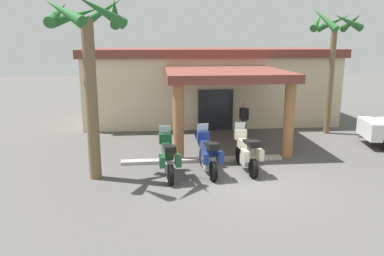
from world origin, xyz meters
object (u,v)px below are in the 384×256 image
motorcycle_blue (208,154)px  motorcycle_cream (247,152)px  motorcycle_green (168,157)px  pedestrian (244,117)px  motel_building (209,84)px  palm_tree_near_portico (334,39)px  palm_tree_roadside (88,48)px

motorcycle_blue → motorcycle_cream: same height
motorcycle_green → motorcycle_cream: 2.84m
motorcycle_green → motorcycle_cream: (2.82, 0.33, 0.00)m
motorcycle_blue → pedestrian: size_ratio=1.34×
motel_building → motorcycle_cream: size_ratio=6.34×
motel_building → palm_tree_near_portico: size_ratio=2.28×
motel_building → palm_tree_near_portico: palm_tree_near_portico is taller
motel_building → motorcycle_blue: size_ratio=6.34×
motorcycle_blue → motorcycle_cream: (1.41, 0.14, 0.00)m
motel_building → motorcycle_cream: (-0.03, -9.03, -1.41)m
motorcycle_cream → palm_tree_roadside: bearing=87.4°
pedestrian → palm_tree_roadside: 8.75m
motorcycle_blue → palm_tree_near_portico: 9.46m
motorcycle_green → palm_tree_roadside: (-2.46, 0.20, 3.64)m
motorcycle_green → motorcycle_blue: bearing=-86.3°
motel_building → palm_tree_roadside: size_ratio=2.34×
palm_tree_roadside → motorcycle_cream: bearing=1.4°
motorcycle_blue → pedestrian: 5.56m
motorcycle_cream → palm_tree_near_portico: palm_tree_near_portico is taller
motorcycle_blue → motorcycle_cream: size_ratio=1.00×
motorcycle_green → motorcycle_blue: (1.41, 0.18, 0.00)m
palm_tree_near_portico → motorcycle_cream: bearing=-136.8°
palm_tree_near_portico → palm_tree_roadside: size_ratio=1.02×
motorcycle_green → palm_tree_roadside: 4.40m
pedestrian → palm_tree_near_portico: (4.33, 0.28, 3.67)m
motorcycle_blue → palm_tree_near_portico: (6.83, 5.24, 3.93)m
motorcycle_blue → motel_building: bearing=-13.8°
motorcycle_green → palm_tree_near_portico: palm_tree_near_portico is taller
motorcycle_cream → palm_tree_roadside: palm_tree_roadside is taller
motel_building → motorcycle_blue: (-1.44, -9.17, -1.41)m
motel_building → motorcycle_blue: 9.39m
motorcycle_cream → palm_tree_roadside: 6.42m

